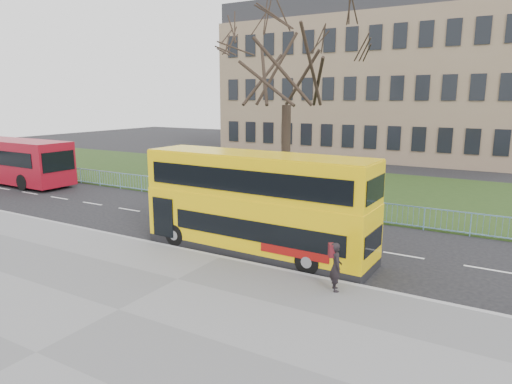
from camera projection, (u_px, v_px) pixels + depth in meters
ground at (242, 248)px, 18.93m from camera, size 120.00×120.00×0.00m
pavement at (119, 311)px, 13.21m from camera, size 80.00×10.50×0.12m
kerb at (221, 258)px, 17.60m from camera, size 80.00×0.20×0.14m
grass_verge at (353, 189)px, 31.02m from camera, size 80.00×15.40×0.08m
guard_railing at (307, 204)px, 24.40m from camera, size 40.00×0.12×1.10m
bare_tree at (287, 87)px, 27.50m from camera, size 9.39×9.39×13.41m
civic_building at (373, 90)px, 49.60m from camera, size 30.00×15.00×14.00m
yellow_bus at (256, 201)px, 17.99m from camera, size 9.52×2.50×3.97m
red_bus at (6, 159)px, 33.47m from camera, size 12.12×2.93×3.19m
pedestrian at (336, 267)px, 14.37m from camera, size 0.63×0.69×1.58m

